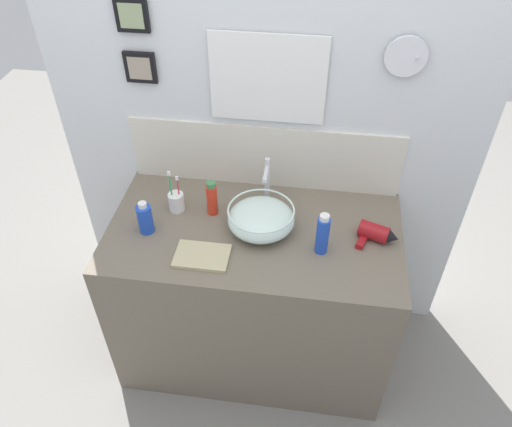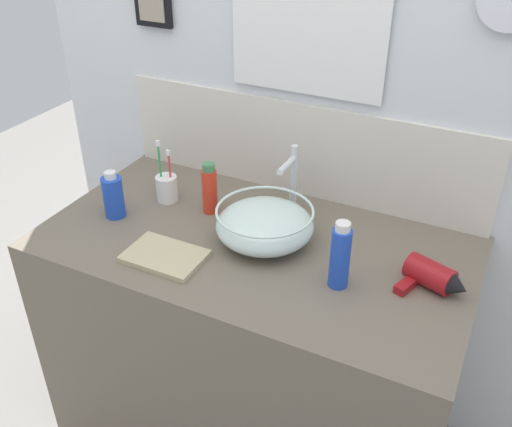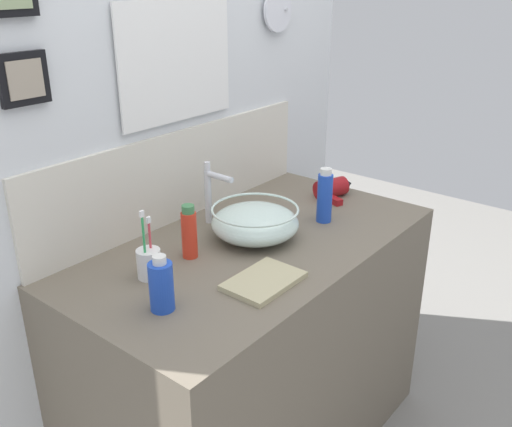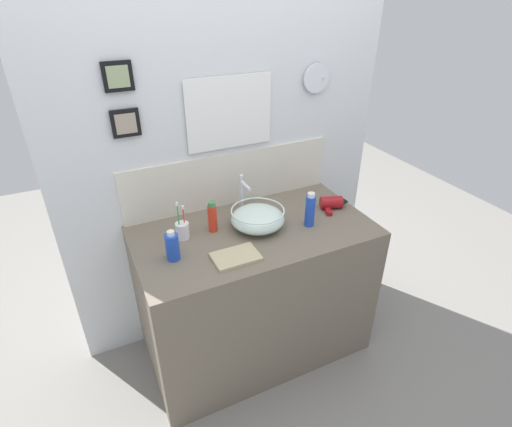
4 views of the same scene
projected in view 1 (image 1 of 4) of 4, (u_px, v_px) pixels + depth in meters
The scene contains 11 objects.
ground_plane at pixel (255, 345), 2.71m from camera, with size 6.00×6.00×0.00m, color gray.
vanity_counter at pixel (254, 295), 2.43m from camera, with size 1.27×0.68×0.86m, color #6B6051.
back_panel at pixel (266, 99), 2.13m from camera, with size 1.91×0.10×2.58m.
glass_bowl_sink at pixel (261, 219), 2.12m from camera, with size 0.29×0.29×0.11m.
faucet at pixel (267, 178), 2.21m from camera, with size 0.02×0.12×0.22m.
hair_drier at pixel (377, 234), 2.08m from camera, with size 0.18×0.14×0.07m.
toothbrush_cup at pixel (176, 201), 2.22m from camera, with size 0.07×0.07×0.21m.
soap_dispenser at pixel (212, 198), 2.18m from camera, with size 0.05×0.05×0.17m.
spray_bottle at pixel (145, 218), 2.10m from camera, with size 0.06×0.06×0.16m.
lotion_bottle at pixel (323, 234), 1.99m from camera, with size 0.05×0.05×0.19m.
hand_towel at pixel (202, 256), 2.02m from camera, with size 0.22×0.15×0.02m, color tan.
Camera 1 is at (0.22, -1.54, 2.33)m, focal length 35.00 mm.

